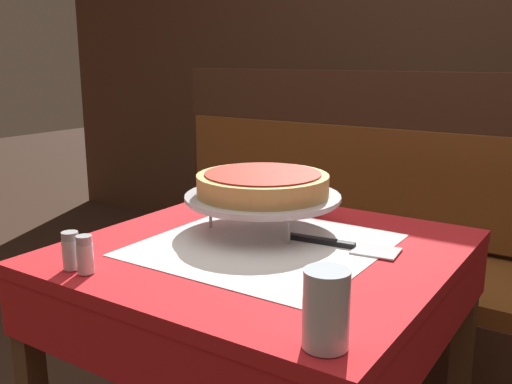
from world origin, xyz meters
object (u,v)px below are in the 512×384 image
object	(u,v)px
pepper_shaker	(85,255)
napkin_holder	(297,189)
booth_bench	(354,286)
water_glass_near	(326,309)
dining_table_front	(264,286)
dining_table_rear	(404,170)
pizza_server	(345,245)
condiment_caddy	(411,139)
pizza_pan_stand	(263,198)
salt_shaker	(71,251)
deep_dish_pizza	(263,184)

from	to	relation	value
pepper_shaker	napkin_holder	world-z (taller)	napkin_holder
booth_bench	water_glass_near	world-z (taller)	booth_bench
napkin_holder	dining_table_front	bearing A→B (deg)	-71.69
dining_table_front	dining_table_rear	xyz separation A→B (m)	(-0.22, 1.60, -0.01)
pizza_server	condiment_caddy	world-z (taller)	condiment_caddy
booth_bench	napkin_holder	world-z (taller)	booth_bench
dining_table_rear	booth_bench	xyz separation A→B (m)	(0.10, -0.79, -0.30)
water_glass_near	condiment_caddy	bearing A→B (deg)	104.98
booth_bench	pizza_pan_stand	size ratio (longest dim) A/B	4.61
booth_bench	water_glass_near	distance (m)	1.33
salt_shaker	condiment_caddy	world-z (taller)	condiment_caddy
dining_table_front	pepper_shaker	distance (m)	0.42
dining_table_front	pepper_shaker	size ratio (longest dim) A/B	10.61
condiment_caddy	pepper_shaker	bearing A→B (deg)	-91.03
napkin_holder	booth_bench	bearing A→B (deg)	89.75
pizza_server	pepper_shaker	bearing A→B (deg)	-130.32
pizza_pan_stand	salt_shaker	xyz separation A→B (m)	(-0.17, -0.45, -0.04)
dining_table_front	water_glass_near	distance (m)	0.51
booth_bench	napkin_holder	size ratio (longest dim) A/B	17.83
pizza_server	water_glass_near	xyz separation A→B (m)	(0.17, -0.43, 0.06)
dining_table_front	pepper_shaker	bearing A→B (deg)	-120.37
dining_table_rear	condiment_caddy	xyz separation A→B (m)	(0.05, -0.08, 0.16)
booth_bench	condiment_caddy	bearing A→B (deg)	93.98
dining_table_front	pizza_server	bearing A→B (deg)	27.78
dining_table_front	napkin_holder	bearing A→B (deg)	108.31
pizza_pan_stand	water_glass_near	size ratio (longest dim) A/B	3.21
booth_bench	napkin_holder	distance (m)	0.64
deep_dish_pizza	pizza_server	size ratio (longest dim) A/B	1.23
pizza_server	water_glass_near	world-z (taller)	water_glass_near
pizza_server	condiment_caddy	size ratio (longest dim) A/B	1.88
condiment_caddy	pizza_server	bearing A→B (deg)	-76.94
deep_dish_pizza	napkin_holder	world-z (taller)	deep_dish_pizza
booth_bench	pizza_server	size ratio (longest dim) A/B	6.73
dining_table_rear	salt_shaker	size ratio (longest dim) A/B	9.61
pizza_pan_stand	napkin_holder	distance (m)	0.27
dining_table_front	water_glass_near	world-z (taller)	water_glass_near
dining_table_front	dining_table_rear	bearing A→B (deg)	97.83
salt_shaker	pepper_shaker	xyz separation A→B (m)	(0.04, 0.00, -0.00)
booth_bench	condiment_caddy	size ratio (longest dim) A/B	12.64
deep_dish_pizza	condiment_caddy	world-z (taller)	condiment_caddy
salt_shaker	pizza_pan_stand	bearing A→B (deg)	68.85
dining_table_rear	condiment_caddy	world-z (taller)	condiment_caddy
booth_bench	dining_table_front	bearing A→B (deg)	-81.64
dining_table_front	water_glass_near	xyz separation A→B (m)	(0.33, -0.35, 0.16)
dining_table_rear	booth_bench	size ratio (longest dim) A/B	0.42
pizza_pan_stand	salt_shaker	world-z (taller)	pizza_pan_stand
deep_dish_pizza	booth_bench	bearing A→B (deg)	93.90
salt_shaker	pepper_shaker	bearing A→B (deg)	0.00
pizza_server	salt_shaker	distance (m)	0.59
deep_dish_pizza	condiment_caddy	xyz separation A→B (m)	(-0.10, 1.41, -0.07)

